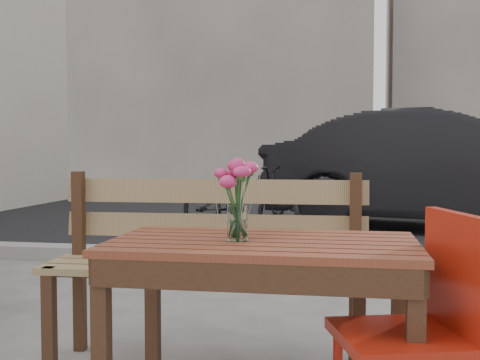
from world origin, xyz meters
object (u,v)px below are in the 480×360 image
(main_vase, at_px, (237,189))
(parked_car, at_px, (448,171))
(red_chair, at_px, (425,318))
(bicycle, at_px, (239,199))
(main_table, at_px, (263,271))

(main_vase, relative_size, parked_car, 0.07)
(main_vase, distance_m, parked_car, 5.80)
(red_chair, distance_m, bicycle, 5.26)
(parked_car, bearing_deg, main_table, 179.49)
(main_table, distance_m, red_chair, 0.58)
(main_table, relative_size, red_chair, 1.38)
(main_table, distance_m, main_vase, 0.31)
(main_table, distance_m, bicycle, 4.97)
(main_table, relative_size, bicycle, 0.72)
(parked_car, distance_m, bicycle, 2.58)
(main_table, height_order, red_chair, red_chair)
(main_vase, bearing_deg, red_chair, -12.84)
(bicycle, bearing_deg, red_chair, -148.30)
(main_table, bearing_deg, red_chair, -17.61)
(main_table, relative_size, parked_car, 0.25)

